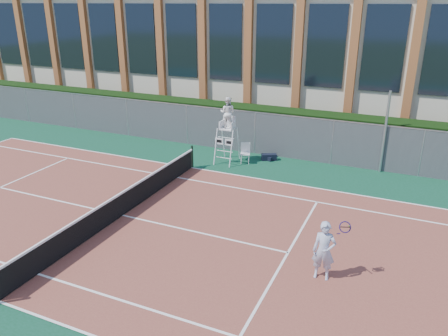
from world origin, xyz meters
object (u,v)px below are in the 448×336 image
at_px(umpire_chair, 228,115).
at_px(plastic_chair, 245,151).
at_px(tennis_player, 324,251).
at_px(steel_pole, 385,133).

height_order(umpire_chair, plastic_chair, umpire_chair).
height_order(plastic_chair, tennis_player, tennis_player).
relative_size(steel_pole, tennis_player, 2.15).
bearing_deg(plastic_chair, steel_pole, 12.57).
xyz_separation_m(steel_pole, plastic_chair, (-6.27, -1.40, -1.32)).
xyz_separation_m(plastic_chair, tennis_player, (5.59, -8.19, 0.32)).
bearing_deg(umpire_chair, tennis_player, -50.90).
relative_size(steel_pole, umpire_chair, 1.16).
relative_size(plastic_chair, tennis_player, 0.56).
bearing_deg(plastic_chair, tennis_player, -55.67).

